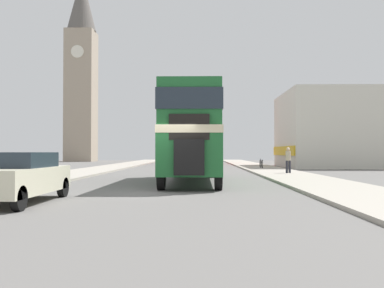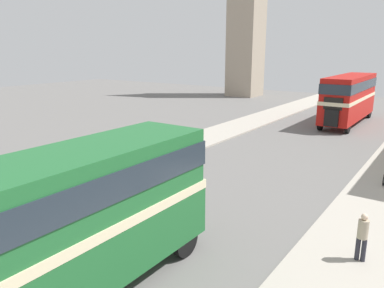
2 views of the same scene
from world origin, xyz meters
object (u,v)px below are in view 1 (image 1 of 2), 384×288
church_tower (81,65)px  pedestrian_walking (288,159)px  bus_distant (196,142)px  bicycle_on_pavement (261,164)px  double_decker_bus (192,130)px  car_parked_near (17,177)px

church_tower → pedestrian_walking: bearing=-57.8°
bus_distant → bicycle_on_pavement: 17.22m
double_decker_bus → car_parked_near: double_decker_bus is taller
bus_distant → double_decker_bus: bearing=-89.6°
bus_distant → bicycle_on_pavement: bus_distant is taller
pedestrian_walking → church_tower: church_tower is taller
double_decker_bus → church_tower: church_tower is taller
pedestrian_walking → bicycle_on_pavement: 8.57m
double_decker_bus → bicycle_on_pavement: double_decker_bus is taller
bus_distant → pedestrian_walking: 25.47m
bicycle_on_pavement → church_tower: 40.90m
car_parked_near → church_tower: (-13.35, 53.88, 14.24)m
bicycle_on_pavement → church_tower: church_tower is taller
bus_distant → pedestrian_walking: bearing=-75.8°
car_parked_near → church_tower: size_ratio=0.15×
pedestrian_walking → bus_distant: bearing=104.2°
double_decker_bus → bus_distant: bearing=90.4°
bus_distant → car_parked_near: 40.30m
bicycle_on_pavement → church_tower: (-23.73, 29.99, 14.51)m
bus_distant → church_tower: 25.88m
car_parked_near → pedestrian_walking: size_ratio=2.61×
double_decker_bus → bus_distant: 31.61m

